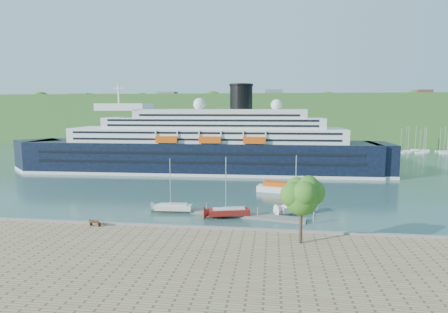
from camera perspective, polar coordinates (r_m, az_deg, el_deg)
ground at (r=53.48m, az=-3.54°, el=-11.77°), size 400.00×400.00×0.00m
far_hillside at (r=194.87m, az=4.60°, el=5.80°), size 400.00×50.00×24.00m
quay_coping at (r=52.92m, az=-3.60°, el=-10.67°), size 220.00×0.50×0.30m
cruise_ship at (r=101.87m, az=-3.73°, el=4.27°), size 106.91×18.87×23.91m
park_bench at (r=56.58m, az=-19.05°, el=-9.46°), size 1.75×0.96×1.06m
promenade_tree at (r=46.98m, az=11.69°, el=-7.52°), size 5.54×5.54×9.17m
floating_pontoon at (r=61.63m, az=3.18°, el=-8.94°), size 19.81×6.25×0.44m
sailboat_white_near at (r=63.43m, az=-7.76°, el=-4.63°), size 6.89×2.23×8.78m
sailboat_red at (r=59.80m, az=0.77°, el=-4.99°), size 7.57×3.78×9.43m
sailboat_white_far at (r=63.37m, az=11.25°, el=-4.42°), size 7.37×5.28×9.42m
tender_launch at (r=79.55m, az=7.97°, el=-4.58°), size 8.40×4.45×2.21m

